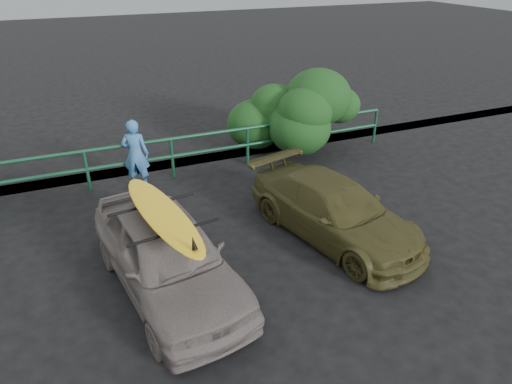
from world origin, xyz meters
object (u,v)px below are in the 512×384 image
(man, at_px, (136,154))
(surfboard, at_px, (162,214))
(sedan, at_px, (167,255))
(guardrail, at_px, (131,164))
(olive_vehicle, at_px, (334,210))

(man, relative_size, surfboard, 0.59)
(sedan, height_order, surfboard, surfboard)
(man, bearing_deg, surfboard, 108.91)
(guardrail, relative_size, olive_vehicle, 3.59)
(olive_vehicle, relative_size, surfboard, 1.39)
(surfboard, bearing_deg, olive_vehicle, -2.74)
(olive_vehicle, height_order, man, man)
(olive_vehicle, xyz_separation_m, surfboard, (-3.35, -0.36, 0.88))
(sedan, xyz_separation_m, olive_vehicle, (3.35, 0.36, -0.11))
(guardrail, xyz_separation_m, surfboard, (-0.07, -4.21, 0.92))
(sedan, distance_m, surfboard, 0.77)
(guardrail, bearing_deg, man, -63.73)
(guardrail, relative_size, man, 8.36)
(guardrail, distance_m, man, 0.40)
(guardrail, height_order, surfboard, surfboard)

